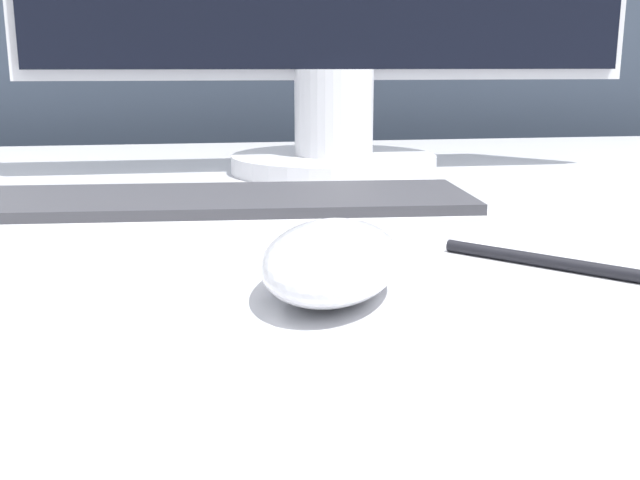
{
  "coord_description": "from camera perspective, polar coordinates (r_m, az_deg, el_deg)",
  "views": [
    {
      "loc": [
        -0.03,
        -0.63,
        0.86
      ],
      "look_at": [
        0.04,
        -0.2,
        0.76
      ],
      "focal_mm": 42.0,
      "sensor_mm": 36.0,
      "label": 1
    }
  ],
  "objects": [
    {
      "name": "partition_panel",
      "position": [
        1.38,
        -7.78,
        -1.8
      ],
      "size": [
        5.0,
        0.03,
        1.01
      ],
      "color": "#333D4C",
      "rests_on": "ground_plane"
    },
    {
      "name": "keyboard",
      "position": [
        0.59,
        -8.9,
        2.22
      ],
      "size": [
        0.45,
        0.17,
        0.02
      ],
      "rotation": [
        0.0,
        0.0,
        -0.07
      ],
      "color": "silver",
      "rests_on": "desk"
    },
    {
      "name": "computer_mouse_near",
      "position": [
        0.4,
        0.87,
        -1.5
      ],
      "size": [
        0.11,
        0.14,
        0.04
      ],
      "rotation": [
        0.0,
        0.0,
        -0.32
      ],
      "color": "silver",
      "rests_on": "desk"
    },
    {
      "name": "pen",
      "position": [
        0.48,
        18.22,
        -1.78
      ],
      "size": [
        0.11,
        0.12,
        0.01
      ],
      "rotation": [
        0.0,
        0.0,
        -0.82
      ],
      "color": "black",
      "rests_on": "desk"
    }
  ]
}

